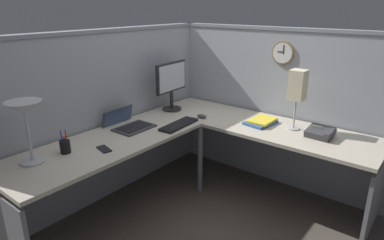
{
  "coord_description": "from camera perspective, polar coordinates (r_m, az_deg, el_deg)",
  "views": [
    {
      "loc": [
        -2.22,
        -1.63,
        1.79
      ],
      "look_at": [
        -0.04,
        0.1,
        0.82
      ],
      "focal_mm": 31.48,
      "sensor_mm": 36.0,
      "label": 1
    }
  ],
  "objects": [
    {
      "name": "ground_plane",
      "position": [
        3.28,
        1.89,
        -13.87
      ],
      "size": [
        6.8,
        6.8,
        0.0
      ],
      "primitive_type": "plane",
      "color": "#4C443D"
    },
    {
      "name": "cubicle_wall_back",
      "position": [
        3.27,
        -14.24,
        0.79
      ],
      "size": [
        2.57,
        0.12,
        1.58
      ],
      "color": "#999EA8",
      "rests_on": "ground"
    },
    {
      "name": "cubicle_wall_right",
      "position": [
        3.52,
        14.02,
        2.14
      ],
      "size": [
        0.12,
        2.37,
        1.58
      ],
      "color": "#999EA8",
      "rests_on": "ground"
    },
    {
      "name": "desk",
      "position": [
        2.85,
        1.05,
        -4.77
      ],
      "size": [
        2.35,
        2.15,
        0.73
      ],
      "color": "beige",
      "rests_on": "ground"
    },
    {
      "name": "monitor",
      "position": [
        3.47,
        -3.5,
        6.37
      ],
      "size": [
        0.46,
        0.2,
        0.5
      ],
      "color": "#232326",
      "rests_on": "desk"
    },
    {
      "name": "laptop",
      "position": [
        3.11,
        -10.98,
        -0.65
      ],
      "size": [
        0.35,
        0.39,
        0.22
      ],
      "color": "#38383D",
      "rests_on": "desk"
    },
    {
      "name": "keyboard",
      "position": [
        3.07,
        -2.22,
        -0.79
      ],
      "size": [
        0.44,
        0.17,
        0.02
      ],
      "primitive_type": "cube",
      "rotation": [
        0.0,
        0.0,
        0.07
      ],
      "color": "black",
      "rests_on": "desk"
    },
    {
      "name": "computer_mouse",
      "position": [
        3.28,
        1.69,
        0.65
      ],
      "size": [
        0.06,
        0.1,
        0.03
      ],
      "primitive_type": "ellipsoid",
      "color": "#38383D",
      "rests_on": "desk"
    },
    {
      "name": "desk_lamp_dome",
      "position": [
        2.51,
        -26.49,
        1.06
      ],
      "size": [
        0.24,
        0.24,
        0.44
      ],
      "color": "#B7BABF",
      "rests_on": "desk"
    },
    {
      "name": "pen_cup",
      "position": [
        2.68,
        -20.7,
        -4.19
      ],
      "size": [
        0.08,
        0.08,
        0.18
      ],
      "color": "black",
      "rests_on": "desk"
    },
    {
      "name": "cell_phone",
      "position": [
        2.67,
        -14.67,
        -4.77
      ],
      "size": [
        0.1,
        0.16,
        0.01
      ],
      "primitive_type": "cube",
      "rotation": [
        0.0,
        0.0,
        -0.24
      ],
      "color": "black",
      "rests_on": "desk"
    },
    {
      "name": "office_phone",
      "position": [
        3.0,
        20.97,
        -2.08
      ],
      "size": [
        0.2,
        0.21,
        0.11
      ],
      "color": "#38383D",
      "rests_on": "desk"
    },
    {
      "name": "book_stack",
      "position": [
        3.18,
        11.64,
        -0.28
      ],
      "size": [
        0.31,
        0.25,
        0.04
      ],
      "color": "#335999",
      "rests_on": "desk"
    },
    {
      "name": "desk_lamp_paper",
      "position": [
        3.03,
        17.43,
        5.38
      ],
      "size": [
        0.13,
        0.13,
        0.53
      ],
      "color": "#B7BABF",
      "rests_on": "desk"
    },
    {
      "name": "wall_clock",
      "position": [
        3.34,
        15.18,
        10.92
      ],
      "size": [
        0.04,
        0.22,
        0.22
      ],
      "color": "olive"
    }
  ]
}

